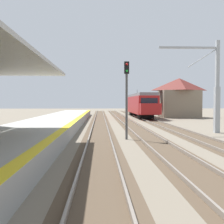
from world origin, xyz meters
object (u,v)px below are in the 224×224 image
object	(u,v)px
approaching_train	(140,104)
rail_signal_post	(127,92)
catenary_pylon_far_side	(213,89)
distant_trackside_house	(179,97)

from	to	relation	value
approaching_train	rail_signal_post	world-z (taller)	rail_signal_post
approaching_train	catenary_pylon_far_side	size ratio (longest dim) A/B	2.61
approaching_train	distant_trackside_house	bearing A→B (deg)	-15.10
catenary_pylon_far_side	distant_trackside_house	world-z (taller)	catenary_pylon_far_side
approaching_train	catenary_pylon_far_side	distance (m)	24.68
approaching_train	catenary_pylon_far_side	bearing A→B (deg)	-84.31
rail_signal_post	distant_trackside_house	distance (m)	28.88
catenary_pylon_far_side	distant_trackside_house	xyz separation A→B (m)	(3.67, 22.87, -0.27)
rail_signal_post	distant_trackside_house	bearing A→B (deg)	67.36
catenary_pylon_far_side	rail_signal_post	bearing A→B (deg)	-153.06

